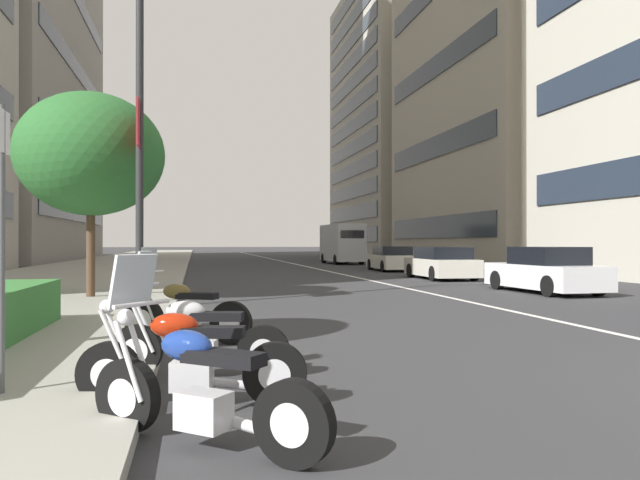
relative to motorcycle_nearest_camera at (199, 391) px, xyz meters
The scene contains 15 objects.
sidewalk_right_plaza 30.04m from the motorcycle_nearest_camera, ahead, with size 160.00×9.01×0.15m, color gray.
lane_centre_stripe 35.32m from the motorcycle_nearest_camera, 11.42° to the right, with size 110.00×0.16×0.01m, color silver.
motorcycle_nearest_camera is the anchor object (origin of this frame).
motorcycle_mid_row 1.22m from the motorcycle_nearest_camera, ahead, with size 0.73×2.17×1.08m.
motorcycle_far_end_row 2.47m from the motorcycle_nearest_camera, ahead, with size 0.74×2.06×1.46m.
motorcycle_under_tarp 4.97m from the motorcycle_nearest_camera, ahead, with size 1.07×1.98×1.49m.
car_lead_in_lane 16.16m from the motorcycle_nearest_camera, 41.14° to the right, with size 4.35×1.93×1.42m.
car_far_down_avenue 21.79m from the motorcycle_nearest_camera, 27.98° to the right, with size 4.29×2.03×1.36m.
car_approaching_light 28.71m from the motorcycle_nearest_camera, 21.49° to the right, with size 4.28×2.00×1.33m.
delivery_van_ahead 39.14m from the motorcycle_nearest_camera, 15.46° to the right, with size 5.34×2.23×2.85m.
parking_sign_by_curb 2.67m from the motorcycle_nearest_camera, 51.06° to the left, with size 0.32×0.06×2.70m.
street_lamp_with_banners 11.09m from the motorcycle_nearest_camera, ahead, with size 1.26×2.25×8.23m.
street_tree_by_lamp_post 12.66m from the motorcycle_nearest_camera, 12.79° to the left, with size 3.76×3.76×5.31m.
office_tower_mid_left 46.12m from the motorcycle_nearest_camera, 36.70° to the right, with size 19.29×18.91×32.73m.
office_tower_far_left_down_avenue 65.39m from the motorcycle_nearest_camera, 24.94° to the right, with size 20.95×20.99×29.64m.
Camera 1 is at (-4.26, 7.03, 1.56)m, focal length 33.71 mm.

